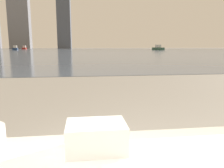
# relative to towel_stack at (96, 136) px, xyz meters

# --- Properties ---
(towel_stack) EXTENTS (0.25, 0.18, 0.12)m
(towel_stack) POSITION_rel_towel_stack_xyz_m (0.00, 0.00, 0.00)
(towel_stack) COLOR white
(towel_stack) RESTS_ON bathtub
(harbor_water) EXTENTS (180.00, 110.00, 0.01)m
(harbor_water) POSITION_rel_towel_stack_xyz_m (0.31, 61.21, -0.58)
(harbor_water) COLOR slate
(harbor_water) RESTS_ON ground_plane
(harbor_boat_0) EXTENTS (2.56, 4.25, 1.51)m
(harbor_boat_0) POSITION_rel_towel_stack_xyz_m (21.40, 59.84, -0.04)
(harbor_boat_0) COLOR #335647
(harbor_boat_0) RESTS_ON harbor_water
(harbor_boat_1) EXTENTS (1.60, 3.66, 1.33)m
(harbor_boat_1) POSITION_rel_towel_stack_xyz_m (-20.16, 79.66, -0.11)
(harbor_boat_1) COLOR maroon
(harbor_boat_1) RESTS_ON harbor_water
(harbor_boat_2) EXTENTS (1.77, 3.59, 1.29)m
(harbor_boat_2) POSITION_rel_towel_stack_xyz_m (-18.54, 63.45, -0.12)
(harbor_boat_2) COLOR navy
(harbor_boat_2) RESTS_ON harbor_water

